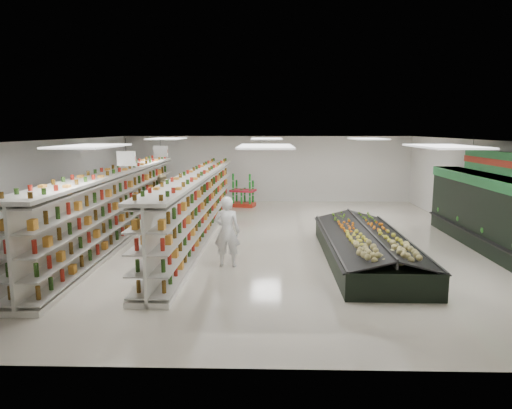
{
  "coord_description": "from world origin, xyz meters",
  "views": [
    {
      "loc": [
        0.05,
        -14.32,
        3.55
      ],
      "look_at": [
        -0.33,
        0.26,
        1.12
      ],
      "focal_mm": 32.0,
      "sensor_mm": 36.0,
      "label": 1
    }
  ],
  "objects_px": {
    "soda_endcap": "(243,192)",
    "produce_island": "(366,246)",
    "shopper_background": "(163,196)",
    "gondola_left": "(118,207)",
    "gondola_center": "(198,208)",
    "shopper_main": "(227,232)"
  },
  "relations": [
    {
      "from": "soda_endcap",
      "to": "gondola_left",
      "type": "bearing_deg",
      "value": -120.91
    },
    {
      "from": "gondola_center",
      "to": "gondola_left",
      "type": "bearing_deg",
      "value": -174.77
    },
    {
      "from": "soda_endcap",
      "to": "produce_island",
      "type": "bearing_deg",
      "value": -66.25
    },
    {
      "from": "gondola_center",
      "to": "produce_island",
      "type": "bearing_deg",
      "value": -26.47
    },
    {
      "from": "gondola_center",
      "to": "produce_island",
      "type": "xyz_separation_m",
      "value": [
        4.96,
        -2.6,
        -0.56
      ]
    },
    {
      "from": "produce_island",
      "to": "shopper_main",
      "type": "xyz_separation_m",
      "value": [
        -3.73,
        -0.6,
        0.51
      ]
    },
    {
      "from": "shopper_background",
      "to": "soda_endcap",
      "type": "bearing_deg",
      "value": -36.77
    },
    {
      "from": "gondola_left",
      "to": "shopper_background",
      "type": "bearing_deg",
      "value": 79.78
    },
    {
      "from": "produce_island",
      "to": "gondola_left",
      "type": "bearing_deg",
      "value": 162.27
    },
    {
      "from": "gondola_left",
      "to": "soda_endcap",
      "type": "relative_size",
      "value": 9.17
    },
    {
      "from": "produce_island",
      "to": "shopper_background",
      "type": "height_order",
      "value": "shopper_background"
    },
    {
      "from": "shopper_background",
      "to": "produce_island",
      "type": "bearing_deg",
      "value": -117.52
    },
    {
      "from": "gondola_left",
      "to": "gondola_center",
      "type": "xyz_separation_m",
      "value": [
        2.6,
        0.18,
        -0.05
      ]
    },
    {
      "from": "gondola_left",
      "to": "produce_island",
      "type": "xyz_separation_m",
      "value": [
        7.56,
        -2.41,
        -0.61
      ]
    },
    {
      "from": "shopper_background",
      "to": "shopper_main",
      "type": "bearing_deg",
      "value": -140.63
    },
    {
      "from": "gondola_left",
      "to": "gondola_center",
      "type": "distance_m",
      "value": 2.6
    },
    {
      "from": "gondola_center",
      "to": "soda_endcap",
      "type": "distance_m",
      "value": 6.18
    },
    {
      "from": "gondola_left",
      "to": "shopper_main",
      "type": "distance_m",
      "value": 4.87
    },
    {
      "from": "gondola_center",
      "to": "shopper_main",
      "type": "height_order",
      "value": "gondola_center"
    },
    {
      "from": "gondola_center",
      "to": "soda_endcap",
      "type": "height_order",
      "value": "gondola_center"
    },
    {
      "from": "gondola_left",
      "to": "soda_endcap",
      "type": "xyz_separation_m",
      "value": [
        3.74,
        6.25,
        -0.34
      ]
    },
    {
      "from": "gondola_left",
      "to": "produce_island",
      "type": "bearing_deg",
      "value": -18.33
    }
  ]
}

